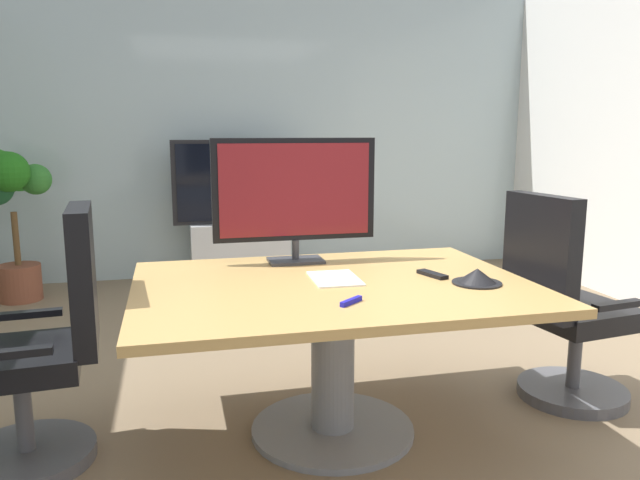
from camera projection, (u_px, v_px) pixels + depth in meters
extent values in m
plane|color=#7A664C|center=(350.00, 414.00, 3.07)|extent=(7.47, 7.47, 0.00)
cube|color=#9EB2B7|center=(257.00, 129.00, 5.91)|extent=(5.65, 0.10, 2.81)
cube|color=#B2894C|center=(333.00, 287.00, 2.76)|extent=(1.76, 1.28, 0.04)
cylinder|color=slate|center=(333.00, 363.00, 2.82)|extent=(0.20, 0.20, 0.68)
cylinder|color=slate|center=(333.00, 429.00, 2.88)|extent=(0.76, 0.76, 0.03)
cylinder|color=#4C4C51|center=(28.00, 456.00, 2.61)|extent=(0.56, 0.56, 0.06)
cylinder|color=#4C4C51|center=(23.00, 410.00, 2.58)|extent=(0.07, 0.07, 0.36)
cube|color=black|center=(19.00, 360.00, 2.54)|extent=(0.52, 0.52, 0.10)
cube|color=black|center=(83.00, 278.00, 2.56)|extent=(0.13, 0.46, 0.60)
cube|color=black|center=(29.00, 314.00, 2.76)|extent=(0.28, 0.07, 0.03)
cube|color=black|center=(12.00, 353.00, 2.28)|extent=(0.28, 0.07, 0.03)
cylinder|color=#4C4C51|center=(572.00, 392.00, 3.25)|extent=(0.56, 0.56, 0.06)
cylinder|color=#4C4C51|center=(575.00, 354.00, 3.22)|extent=(0.07, 0.07, 0.36)
cube|color=black|center=(578.00, 314.00, 3.18)|extent=(0.54, 0.54, 0.10)
cube|color=black|center=(540.00, 255.00, 3.02)|extent=(0.15, 0.46, 0.60)
cube|color=black|center=(618.00, 305.00, 2.91)|extent=(0.28, 0.09, 0.03)
cube|color=black|center=(541.00, 280.00, 3.39)|extent=(0.28, 0.09, 0.03)
cube|color=#333338|center=(296.00, 261.00, 3.17)|extent=(0.28, 0.18, 0.02)
cylinder|color=#333338|center=(296.00, 250.00, 3.16)|extent=(0.04, 0.04, 0.10)
cube|color=black|center=(295.00, 190.00, 3.12)|extent=(0.84, 0.04, 0.52)
cube|color=maroon|center=(295.00, 190.00, 3.10)|extent=(0.77, 0.01, 0.47)
cube|color=#B7BABC|center=(240.00, 252.00, 5.72)|extent=(0.90, 0.36, 0.55)
cube|color=black|center=(239.00, 182.00, 5.59)|extent=(1.20, 0.06, 0.76)
cube|color=black|center=(239.00, 182.00, 5.55)|extent=(1.12, 0.01, 0.69)
cylinder|color=brown|center=(20.00, 283.00, 5.08)|extent=(0.34, 0.34, 0.30)
cylinder|color=brown|center=(16.00, 239.00, 5.01)|extent=(0.05, 0.05, 0.44)
sphere|color=#2B6D27|center=(36.00, 179.00, 5.00)|extent=(0.25, 0.25, 0.25)
sphere|color=green|center=(19.00, 178.00, 5.12)|extent=(0.22, 0.22, 0.22)
sphere|color=#1E6316|center=(8.00, 172.00, 4.80)|extent=(0.32, 0.32, 0.32)
cone|color=black|center=(477.00, 276.00, 2.72)|extent=(0.19, 0.19, 0.07)
cylinder|color=black|center=(477.00, 283.00, 2.73)|extent=(0.22, 0.22, 0.01)
cube|color=black|center=(432.00, 274.00, 2.87)|extent=(0.10, 0.18, 0.02)
cube|color=#1919A5|center=(351.00, 301.00, 2.42)|extent=(0.11, 0.10, 0.02)
cube|color=white|center=(335.00, 279.00, 2.81)|extent=(0.22, 0.31, 0.01)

